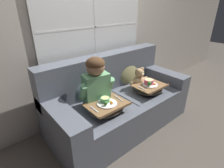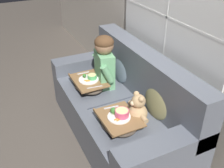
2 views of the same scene
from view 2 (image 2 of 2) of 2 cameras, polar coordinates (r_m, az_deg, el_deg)
The scene contains 9 objects.
ground_plane at distance 3.07m, azimuth 0.97°, elevation -10.83°, with size 14.00×14.00×0.00m, color #4C443D.
wall_back_with_window at distance 2.71m, azimuth 12.70°, elevation 14.26°, with size 8.00×0.08×2.60m.
couch at distance 2.88m, azimuth 2.23°, elevation -5.30°, with size 1.94×0.89×0.96m.
throw_pillow_behind_child at distance 3.08m, azimuth 2.19°, elevation 3.81°, with size 0.39×0.19×0.40m.
throw_pillow_behind_teddy at distance 2.53m, azimuth 10.12°, elevation -3.23°, with size 0.40×0.19×0.42m.
child_figure at distance 2.92m, azimuth -1.70°, elevation 5.49°, with size 0.44×0.23×0.60m.
teddy_bear at distance 2.46m, azimuth 5.58°, elevation -5.62°, with size 0.33×0.23×0.30m.
lap_tray_child at distance 2.99m, azimuth -5.05°, elevation 0.09°, with size 0.45×0.34×0.17m.
lap_tray_teddy at distance 2.42m, azimuth 1.53°, elevation -8.05°, with size 0.42×0.34×0.19m.
Camera 2 is at (2.04, -1.04, 2.05)m, focal length 42.00 mm.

